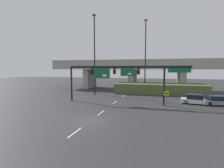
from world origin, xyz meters
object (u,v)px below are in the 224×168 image
at_px(signal_gantry, 122,72).
at_px(speed_limit_sign, 166,96).
at_px(highway_light_pole_far, 95,53).
at_px(parked_sedan_near_right, 196,99).
at_px(parked_sedan_mid_right, 217,101).
at_px(highway_light_pole_near, 145,55).

bearing_deg(signal_gantry, speed_limit_sign, -7.53).
relative_size(highway_light_pole_far, parked_sedan_near_right, 3.54).
xyz_separation_m(speed_limit_sign, highway_light_pole_far, (-13.81, 8.28, 6.95)).
distance_m(highway_light_pole_far, parked_sedan_near_right, 20.39).
relative_size(parked_sedan_near_right, parked_sedan_mid_right, 0.99).
height_order(signal_gantry, highway_light_pole_near, highway_light_pole_near).
bearing_deg(highway_light_pole_near, parked_sedan_mid_right, -45.26).
height_order(highway_light_pole_far, parked_sedan_near_right, highway_light_pole_far).
relative_size(highway_light_pole_near, parked_sedan_mid_right, 3.50).
height_order(speed_limit_sign, parked_sedan_mid_right, speed_limit_sign).
distance_m(parked_sedan_near_right, parked_sedan_mid_right, 2.89).
xyz_separation_m(speed_limit_sign, parked_sedan_near_right, (4.38, 3.30, -0.80)).
height_order(highway_light_pole_near, parked_sedan_near_right, highway_light_pole_near).
height_order(signal_gantry, highway_light_pole_far, highway_light_pole_far).
relative_size(signal_gantry, parked_sedan_near_right, 4.10).
relative_size(speed_limit_sign, parked_sedan_near_right, 0.49).
relative_size(speed_limit_sign, parked_sedan_mid_right, 0.49).
height_order(signal_gantry, speed_limit_sign, signal_gantry).
height_order(highway_light_pole_far, parked_sedan_mid_right, highway_light_pole_far).
bearing_deg(highway_light_pole_far, speed_limit_sign, -30.95).
xyz_separation_m(highway_light_pole_near, parked_sedan_mid_right, (11.42, -11.52, -7.76)).
distance_m(signal_gantry, highway_light_pole_near, 14.42).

